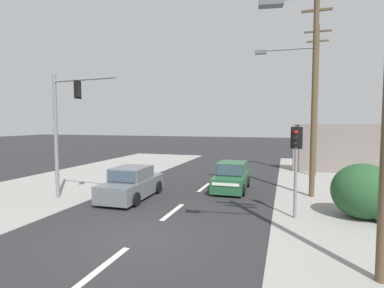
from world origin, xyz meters
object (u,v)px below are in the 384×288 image
(utility_pole_foreground_right, at_px, (384,68))
(utility_pole_background_right, at_px, (316,98))
(sedan_crossing_left, at_px, (132,184))
(hatchback_oncoming_mid, at_px, (231,177))
(traffic_signal_mast, at_px, (64,120))
(pedestal_signal_right_kerb, at_px, (296,157))
(utility_pole_midground_right, at_px, (312,87))

(utility_pole_foreground_right, height_order, utility_pole_background_right, utility_pole_background_right)
(utility_pole_foreground_right, distance_m, sedan_crossing_left, 11.43)
(utility_pole_foreground_right, bearing_deg, hatchback_oncoming_mid, 119.63)
(utility_pole_foreground_right, relative_size, utility_pole_background_right, 0.88)
(traffic_signal_mast, relative_size, pedestal_signal_right_kerb, 1.69)
(utility_pole_midground_right, bearing_deg, pedestal_signal_right_kerb, -101.31)
(utility_pole_foreground_right, height_order, sedan_crossing_left, utility_pole_foreground_right)
(utility_pole_midground_right, distance_m, sedan_crossing_left, 10.06)
(traffic_signal_mast, height_order, hatchback_oncoming_mid, traffic_signal_mast)
(utility_pole_foreground_right, height_order, pedestal_signal_right_kerb, utility_pole_foreground_right)
(utility_pole_midground_right, xyz_separation_m, pedestal_signal_right_kerb, (-0.77, -3.87, -3.06))
(utility_pole_background_right, xyz_separation_m, traffic_signal_mast, (-12.13, -10.59, -1.61))
(pedestal_signal_right_kerb, bearing_deg, traffic_signal_mast, -179.14)
(utility_pole_midground_right, distance_m, utility_pole_background_right, 6.61)
(utility_pole_background_right, bearing_deg, pedestal_signal_right_kerb, -98.46)
(pedestal_signal_right_kerb, relative_size, sedan_crossing_left, 0.83)
(sedan_crossing_left, bearing_deg, traffic_signal_mast, -160.14)
(utility_pole_background_right, xyz_separation_m, pedestal_signal_right_kerb, (-1.55, -10.43, -3.02))
(utility_pole_foreground_right, distance_m, utility_pole_background_right, 14.78)
(pedestal_signal_right_kerb, xyz_separation_m, hatchback_oncoming_mid, (-3.22, 4.21, -1.71))
(utility_pole_background_right, relative_size, traffic_signal_mast, 1.73)
(utility_pole_midground_right, relative_size, hatchback_oncoming_mid, 2.79)
(traffic_signal_mast, bearing_deg, utility_pole_background_right, 41.12)
(pedestal_signal_right_kerb, bearing_deg, hatchback_oncoming_mid, 127.37)
(utility_pole_foreground_right, height_order, utility_pole_midground_right, utility_pole_midground_right)
(traffic_signal_mast, xyz_separation_m, hatchback_oncoming_mid, (7.36, 4.37, -3.13))
(traffic_signal_mast, xyz_separation_m, sedan_crossing_left, (3.01, 1.09, -3.13))
(utility_pole_foreground_right, bearing_deg, pedestal_signal_right_kerb, 110.78)
(utility_pole_foreground_right, xyz_separation_m, sedan_crossing_left, (-9.22, 5.27, -4.22))
(utility_pole_midground_right, relative_size, traffic_signal_mast, 1.70)
(utility_pole_midground_right, xyz_separation_m, hatchback_oncoming_mid, (-3.99, 0.35, -4.78))
(traffic_signal_mast, distance_m, hatchback_oncoming_mid, 9.12)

